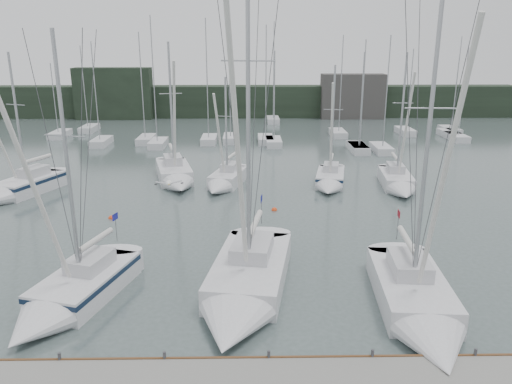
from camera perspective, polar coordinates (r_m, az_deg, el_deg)
The scene contains 17 objects.
ground at distance 23.85m, azimuth -3.89°, elevation -13.54°, with size 160.00×160.00×0.00m, color #465652.
dock at distance 19.59m, azimuth -4.66°, elevation -20.47°, with size 24.00×2.00×0.40m, color slate.
far_treeline at distance 83.09m, azimuth -1.83°, elevation 10.32°, with size 90.00×4.00×5.00m, color black.
far_building_left at distance 83.67m, azimuth -15.94°, elevation 10.77°, with size 12.00×3.00×8.00m, color black.
far_building_right at distance 82.70m, azimuth 10.94°, elevation 10.69°, with size 10.00×3.00×7.00m, color #403D3B.
mast_forest at distance 62.75m, azimuth 0.88°, elevation 6.30°, with size 59.63×27.34×14.82m.
sailboat_near_left at distance 25.25m, azimuth -20.85°, elevation -11.33°, with size 5.10×8.85×13.59m.
sailboat_near_center at distance 24.08m, azimuth -1.54°, elevation -11.46°, with size 5.27×11.44×19.07m.
sailboat_near_right at distance 23.85m, azimuth 18.31°, elevation -12.80°, with size 3.96×10.40×15.83m.
sailboat_mid_a at distance 44.44m, azimuth -25.65°, elevation 0.30°, with size 5.53×8.64×12.09m.
sailboat_mid_b at distance 44.16m, azimuth -9.13°, elevation 1.69°, with size 4.71×8.87×12.87m.
sailboat_mid_c at distance 42.60m, azimuth -3.70°, elevation 1.18°, with size 3.97×7.13×9.93m.
sailboat_mid_d at distance 43.14m, azimuth 8.42°, elevation 1.23°, with size 3.67×7.22×10.93m.
sailboat_mid_e at distance 43.51m, azimuth 15.99°, elevation 0.90°, with size 3.18×7.85×11.93m.
buoy_b at distance 37.07m, azimuth 2.10°, elevation -2.09°, with size 0.43×0.43×0.43m, color red.
buoy_c at distance 36.83m, azimuth -16.19°, elevation -2.91°, with size 0.44×0.44×0.44m, color red.
seagull at distance 19.77m, azimuth -9.93°, elevation 1.04°, with size 1.03×0.47×0.20m.
Camera 1 is at (1.23, -20.52, 12.09)m, focal length 35.00 mm.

